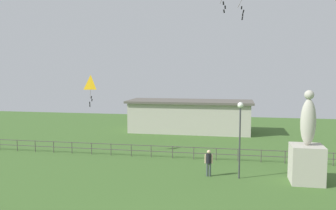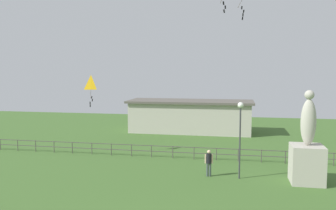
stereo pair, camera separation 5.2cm
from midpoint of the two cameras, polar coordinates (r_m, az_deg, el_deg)
statue_monument at (r=23.08m, az=21.53°, el=-7.53°), size 1.89×1.89×5.62m
lamppost at (r=22.44m, az=11.61°, el=-3.01°), size 0.36×0.36×4.82m
person_3 at (r=23.09m, az=6.65°, el=-8.98°), size 0.52×0.32×1.71m
kite_3 at (r=29.01m, az=-12.21°, el=3.36°), size 0.83×0.86×2.51m
waterfront_railing at (r=27.46m, az=2.79°, el=-7.35°), size 36.02×0.06×0.95m
pavilion_building at (r=39.13m, az=3.65°, el=-1.78°), size 13.60×4.97×3.49m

